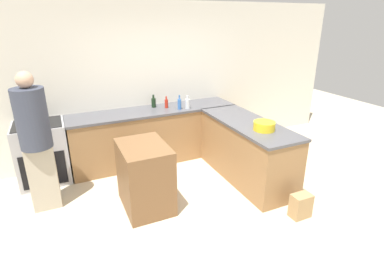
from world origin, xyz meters
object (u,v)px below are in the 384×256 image
at_px(water_bottle_blue, 179,104).
at_px(paper_bag, 301,206).
at_px(vinegar_bottle_clear, 188,103).
at_px(wine_bottle_dark, 154,102).
at_px(person_by_range, 36,139).
at_px(hot_sauce_bottle, 166,103).
at_px(range_oven, 43,153).
at_px(island_table, 145,176).
at_px(mixing_bowl, 264,126).

bearing_deg(water_bottle_blue, paper_bag, -71.47).
height_order(vinegar_bottle_clear, water_bottle_blue, water_bottle_blue).
xyz_separation_m(wine_bottle_dark, paper_bag, (1.11, -2.52, -0.87)).
bearing_deg(person_by_range, hot_sauce_bottle, 21.37).
distance_m(vinegar_bottle_clear, paper_bag, 2.44).
distance_m(range_oven, vinegar_bottle_clear, 2.43).
xyz_separation_m(island_table, vinegar_bottle_clear, (1.13, 1.14, 0.58)).
bearing_deg(vinegar_bottle_clear, wine_bottle_dark, 147.64).
bearing_deg(person_by_range, island_table, -23.59).
height_order(island_table, paper_bag, island_table).
bearing_deg(hot_sauce_bottle, person_by_range, -158.63).
bearing_deg(mixing_bowl, vinegar_bottle_clear, 110.75).
height_order(range_oven, paper_bag, range_oven).
relative_size(island_table, person_by_range, 0.49).
bearing_deg(person_by_range, vinegar_bottle_clear, 14.42).
xyz_separation_m(island_table, person_by_range, (-1.22, 0.53, 0.55)).
bearing_deg(vinegar_bottle_clear, island_table, -134.77).
bearing_deg(paper_bag, mixing_bowl, 94.52).
height_order(vinegar_bottle_clear, person_by_range, person_by_range).
bearing_deg(person_by_range, paper_bag, -28.50).
relative_size(wine_bottle_dark, person_by_range, 0.12).
relative_size(wine_bottle_dark, paper_bag, 0.70).
xyz_separation_m(range_oven, water_bottle_blue, (2.21, -0.16, 0.56)).
distance_m(island_table, paper_bag, 2.05).
bearing_deg(hot_sauce_bottle, vinegar_bottle_clear, -30.75).
height_order(island_table, hot_sauce_bottle, hot_sauce_bottle).
distance_m(range_oven, hot_sauce_bottle, 2.11).
bearing_deg(paper_bag, island_table, 148.29).
distance_m(vinegar_bottle_clear, wine_bottle_dark, 0.60).
bearing_deg(range_oven, person_by_range, -89.10).
xyz_separation_m(vinegar_bottle_clear, water_bottle_blue, (-0.14, 0.02, 0.01)).
distance_m(range_oven, island_table, 1.80).
relative_size(mixing_bowl, vinegar_bottle_clear, 1.33).
height_order(range_oven, person_by_range, person_by_range).
height_order(mixing_bowl, wine_bottle_dark, wine_bottle_dark).
bearing_deg(paper_bag, range_oven, 141.13).
relative_size(hot_sauce_bottle, person_by_range, 0.11).
height_order(water_bottle_blue, paper_bag, water_bottle_blue).
xyz_separation_m(hot_sauce_bottle, wine_bottle_dark, (-0.19, 0.13, 0.01)).
relative_size(vinegar_bottle_clear, paper_bag, 0.71).
bearing_deg(vinegar_bottle_clear, paper_bag, -74.75).
distance_m(mixing_bowl, water_bottle_blue, 1.60).
distance_m(range_oven, mixing_bowl, 3.35).
bearing_deg(range_oven, hot_sauce_bottle, 0.24).
bearing_deg(paper_bag, person_by_range, 151.50).
bearing_deg(range_oven, vinegar_bottle_clear, -4.40).
xyz_separation_m(island_table, paper_bag, (1.73, -1.07, -0.29)).
distance_m(island_table, person_by_range, 1.44).
relative_size(range_oven, mixing_bowl, 3.15).
relative_size(island_table, vinegar_bottle_clear, 3.95).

